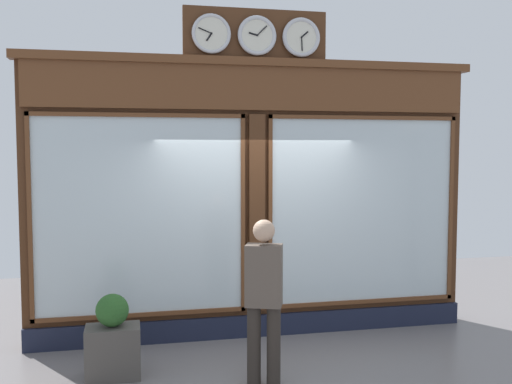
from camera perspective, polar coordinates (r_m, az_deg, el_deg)
shop_facade at (r=7.47m, az=-0.20°, el=-0.42°), size 5.74×0.42×4.11m
pedestrian at (r=5.94m, az=0.77°, el=-10.01°), size 0.41×0.33×1.69m
planter_box at (r=6.50m, az=-13.76°, el=-14.90°), size 0.56×0.36×0.55m
planter_shrub at (r=6.37m, az=-13.83°, el=-11.13°), size 0.34×0.34×0.34m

